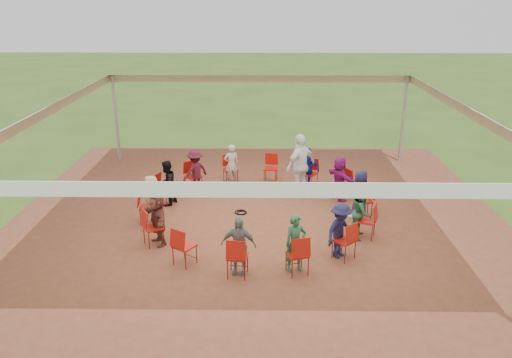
{
  "coord_description": "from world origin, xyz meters",
  "views": [
    {
      "loc": [
        0.13,
        -11.97,
        5.58
      ],
      "look_at": [
        -0.04,
        0.3,
        1.03
      ],
      "focal_mm": 35.0,
      "sensor_mm": 36.0,
      "label": 1
    }
  ],
  "objects_px": {
    "chair_9": "(153,227)",
    "person_seated_2": "(339,179)",
    "chair_6": "(193,177)",
    "chair_13": "(344,241)",
    "chair_4": "(271,169)",
    "chair_1": "(364,201)",
    "chair_2": "(342,184)",
    "laptop": "(355,213)",
    "person_seated_10": "(296,243)",
    "chair_10": "(184,246)",
    "person_seated_1": "(360,194)",
    "standing_person": "(301,166)",
    "chair_3": "(309,174)",
    "chair_12": "(297,254)",
    "person_seated_11": "(340,231)",
    "chair_0": "(366,221)",
    "chair_8": "(148,207)",
    "person_seated_7": "(152,200)",
    "person_seated_9": "(238,245)",
    "person_seated_5": "(195,171)",
    "chair_11": "(238,257)",
    "cable_coil": "(241,212)",
    "person_seated_3": "(308,168)",
    "chair_7": "(164,189)",
    "chair_5": "(231,170)",
    "person_seated_6": "(167,183)",
    "person_seated_4": "(231,165)",
    "person_seated_0": "(362,212)",
    "person_seated_8": "(158,219)"
  },
  "relations": [
    {
      "from": "chair_10",
      "to": "person_seated_7",
      "type": "distance_m",
      "value": 2.41
    },
    {
      "from": "chair_6",
      "to": "laptop",
      "type": "height_order",
      "value": "chair_6"
    },
    {
      "from": "chair_3",
      "to": "person_seated_10",
      "type": "relative_size",
      "value": 0.7
    },
    {
      "from": "chair_9",
      "to": "chair_10",
      "type": "height_order",
      "value": "same"
    },
    {
      "from": "person_seated_6",
      "to": "person_seated_4",
      "type": "bearing_deg",
      "value": 154.29
    },
    {
      "from": "chair_12",
      "to": "chair_13",
      "type": "distance_m",
      "value": 1.26
    },
    {
      "from": "chair_6",
      "to": "person_seated_10",
      "type": "xyz_separation_m",
      "value": [
        2.78,
        -4.62,
        0.2
      ]
    },
    {
      "from": "chair_11",
      "to": "chair_0",
      "type": "bearing_deg",
      "value": 38.57
    },
    {
      "from": "chair_0",
      "to": "chair_6",
      "type": "height_order",
      "value": "same"
    },
    {
      "from": "chair_4",
      "to": "chair_7",
      "type": "bearing_deg",
      "value": 38.57
    },
    {
      "from": "chair_6",
      "to": "person_seated_0",
      "type": "distance_m",
      "value": 5.4
    },
    {
      "from": "person_seated_3",
      "to": "person_seated_7",
      "type": "xyz_separation_m",
      "value": [
        -4.19,
        -2.49,
        0.0
      ]
    },
    {
      "from": "person_seated_2",
      "to": "chair_4",
      "type": "bearing_deg",
      "value": 23.14
    },
    {
      "from": "chair_10",
      "to": "chair_1",
      "type": "bearing_deg",
      "value": 64.29
    },
    {
      "from": "chair_6",
      "to": "chair_13",
      "type": "relative_size",
      "value": 1.0
    },
    {
      "from": "chair_1",
      "to": "chair_2",
      "type": "distance_m",
      "value": 1.26
    },
    {
      "from": "person_seated_3",
      "to": "cable_coil",
      "type": "xyz_separation_m",
      "value": [
        -1.94,
        -1.86,
        -0.63
      ]
    },
    {
      "from": "person_seated_1",
      "to": "chair_4",
      "type": "bearing_deg",
      "value": 37.01
    },
    {
      "from": "chair_4",
      "to": "chair_10",
      "type": "distance_m",
      "value": 5.51
    },
    {
      "from": "person_seated_1",
      "to": "standing_person",
      "type": "height_order",
      "value": "standing_person"
    },
    {
      "from": "chair_7",
      "to": "chair_0",
      "type": "bearing_deg",
      "value": 90.0
    },
    {
      "from": "chair_11",
      "to": "person_seated_1",
      "type": "bearing_deg",
      "value": 52.42
    },
    {
      "from": "person_seated_11",
      "to": "chair_0",
      "type": "bearing_deg",
      "value": 7.43
    },
    {
      "from": "person_seated_7",
      "to": "chair_4",
      "type": "bearing_deg",
      "value": 129.56
    },
    {
      "from": "person_seated_0",
      "to": "chair_11",
      "type": "bearing_deg",
      "value": 142.99
    },
    {
      "from": "chair_0",
      "to": "chair_10",
      "type": "distance_m",
      "value": 4.42
    },
    {
      "from": "chair_9",
      "to": "chair_12",
      "type": "height_order",
      "value": "same"
    },
    {
      "from": "chair_5",
      "to": "chair_12",
      "type": "bearing_deg",
      "value": 90.0
    },
    {
      "from": "standing_person",
      "to": "chair_1",
      "type": "bearing_deg",
      "value": 95.61
    },
    {
      "from": "chair_5",
      "to": "chair_8",
      "type": "height_order",
      "value": "same"
    },
    {
      "from": "person_seated_10",
      "to": "chair_13",
      "type": "bearing_deg",
      "value": 7.43
    },
    {
      "from": "chair_8",
      "to": "standing_person",
      "type": "distance_m",
      "value": 4.49
    },
    {
      "from": "cable_coil",
      "to": "person_seated_5",
      "type": "bearing_deg",
      "value": 132.2
    },
    {
      "from": "chair_0",
      "to": "chair_2",
      "type": "bearing_deg",
      "value": 25.71
    },
    {
      "from": "chair_9",
      "to": "chair_13",
      "type": "height_order",
      "value": "same"
    },
    {
      "from": "chair_5",
      "to": "chair_6",
      "type": "height_order",
      "value": "same"
    },
    {
      "from": "chair_7",
      "to": "person_seated_0",
      "type": "bearing_deg",
      "value": 90.0
    },
    {
      "from": "chair_4",
      "to": "chair_11",
      "type": "bearing_deg",
      "value": 90.0
    },
    {
      "from": "cable_coil",
      "to": "person_seated_2",
      "type": "bearing_deg",
      "value": 19.69
    },
    {
      "from": "person_seated_8",
      "to": "person_seated_0",
      "type": "bearing_deg",
      "value": 64.29
    },
    {
      "from": "person_seated_10",
      "to": "chair_5",
      "type": "bearing_deg",
      "value": 90.0
    },
    {
      "from": "chair_8",
      "to": "person_seated_7",
      "type": "distance_m",
      "value": 0.23
    },
    {
      "from": "chair_9",
      "to": "person_seated_2",
      "type": "height_order",
      "value": "person_seated_2"
    },
    {
      "from": "person_seated_9",
      "to": "person_seated_5",
      "type": "bearing_deg",
      "value": 115.71
    },
    {
      "from": "chair_3",
      "to": "chair_12",
      "type": "xyz_separation_m",
      "value": [
        -0.69,
        -5.05,
        0.0
      ]
    },
    {
      "from": "chair_6",
      "to": "chair_9",
      "type": "relative_size",
      "value": 1.0
    },
    {
      "from": "chair_0",
      "to": "person_seated_9",
      "type": "xyz_separation_m",
      "value": [
        -3.01,
        -1.68,
        0.2
      ]
    },
    {
      "from": "person_seated_0",
      "to": "cable_coil",
      "type": "height_order",
      "value": "person_seated_0"
    },
    {
      "from": "chair_13",
      "to": "cable_coil",
      "type": "distance_m",
      "value": 3.45
    },
    {
      "from": "person_seated_2",
      "to": "person_seated_7",
      "type": "relative_size",
      "value": 1.0
    }
  ]
}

